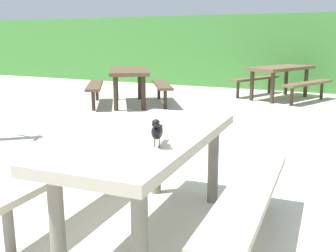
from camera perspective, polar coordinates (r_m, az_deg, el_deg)
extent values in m
plane|color=beige|center=(3.23, -3.84, -12.86)|extent=(60.00, 60.00, 0.00)
cube|color=#428438|center=(11.66, 19.16, 10.07)|extent=(28.00, 1.76, 1.99)
cube|color=#B2A893|center=(2.73, -2.70, -1.83)|extent=(0.88, 1.85, 0.07)
cylinder|color=slate|center=(2.43, -15.74, -13.53)|extent=(0.09, 0.09, 0.67)
cylinder|color=slate|center=(2.17, -4.09, -16.39)|extent=(0.09, 0.09, 0.67)
cylinder|color=slate|center=(3.56, -1.76, -4.57)|extent=(0.09, 0.09, 0.67)
cylinder|color=slate|center=(3.38, 6.53, -5.56)|extent=(0.09, 0.09, 0.67)
cube|color=#B2A893|center=(3.16, -14.28, -5.66)|extent=(0.39, 1.72, 0.05)
cylinder|color=slate|center=(2.80, -22.02, -13.58)|extent=(0.07, 0.07, 0.39)
cylinder|color=slate|center=(3.74, -8.25, -6.08)|extent=(0.07, 0.07, 0.39)
cube|color=#B2A893|center=(2.62, 11.57, -9.40)|extent=(0.39, 1.72, 0.05)
cylinder|color=slate|center=(3.29, 13.55, -8.96)|extent=(0.07, 0.07, 0.39)
ellipsoid|color=black|center=(2.37, -1.59, -0.82)|extent=(0.12, 0.17, 0.09)
ellipsoid|color=black|center=(2.33, -1.71, -0.89)|extent=(0.08, 0.08, 0.06)
sphere|color=black|center=(2.30, -1.77, 0.36)|extent=(0.05, 0.05, 0.05)
sphere|color=#EAE08C|center=(2.29, -1.31, 0.42)|extent=(0.01, 0.01, 0.01)
sphere|color=#EAE08C|center=(2.29, -2.28, 0.44)|extent=(0.01, 0.01, 0.01)
cone|color=black|center=(2.26, -1.88, 0.14)|extent=(0.03, 0.03, 0.02)
cube|color=black|center=(2.49, -1.29, -0.48)|extent=(0.07, 0.11, 0.04)
cylinder|color=#47423D|center=(2.38, -1.27, -2.46)|extent=(0.01, 0.01, 0.05)
cylinder|color=#47423D|center=(2.38, -1.94, -2.45)|extent=(0.01, 0.01, 0.05)
cube|color=brown|center=(9.46, 15.97, 8.05)|extent=(1.37, 1.95, 0.07)
cylinder|color=#423324|center=(9.96, 19.30, 5.90)|extent=(0.09, 0.09, 0.67)
cylinder|color=#423324|center=(10.23, 16.68, 6.24)|extent=(0.09, 0.09, 0.67)
cylinder|color=#423324|center=(8.76, 14.85, 5.35)|extent=(0.09, 0.09, 0.67)
cylinder|color=#423324|center=(9.06, 12.03, 5.72)|extent=(0.09, 0.09, 0.67)
cube|color=brown|center=(9.14, 19.59, 5.83)|extent=(0.89, 1.69, 0.05)
cylinder|color=#423324|center=(9.73, 21.31, 4.77)|extent=(0.07, 0.07, 0.39)
cylinder|color=#423324|center=(8.61, 17.44, 4.13)|extent=(0.07, 0.07, 0.39)
cube|color=brown|center=(9.87, 12.41, 6.73)|extent=(0.89, 1.69, 0.05)
cylinder|color=#423324|center=(10.42, 14.41, 5.71)|extent=(0.07, 0.07, 0.39)
cylinder|color=#423324|center=(9.38, 10.06, 5.18)|extent=(0.07, 0.07, 0.39)
cube|color=brown|center=(8.33, -5.75, 7.91)|extent=(1.62, 1.92, 0.07)
cylinder|color=#382B1D|center=(7.67, -7.56, 4.67)|extent=(0.09, 0.09, 0.67)
cylinder|color=#382B1D|center=(7.68, -3.58, 4.77)|extent=(0.09, 0.09, 0.67)
cylinder|color=#382B1D|center=(9.06, -7.49, 5.89)|extent=(0.09, 0.09, 0.67)
cylinder|color=#382B1D|center=(9.07, -4.11, 5.98)|extent=(0.09, 0.09, 0.67)
cube|color=brown|center=(8.37, -10.53, 5.79)|extent=(1.17, 1.59, 0.05)
cylinder|color=#382B1D|center=(7.77, -10.74, 3.62)|extent=(0.07, 0.07, 0.39)
cylinder|color=#382B1D|center=(9.03, -10.23, 4.88)|extent=(0.07, 0.07, 0.39)
cube|color=brown|center=(8.40, -0.90, 6.02)|extent=(1.17, 1.59, 0.05)
cylinder|color=#382B1D|center=(7.80, -0.40, 3.87)|extent=(0.07, 0.07, 0.39)
cylinder|color=#382B1D|center=(9.06, -1.33, 5.11)|extent=(0.07, 0.07, 0.39)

